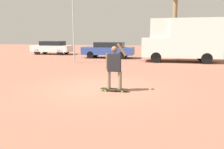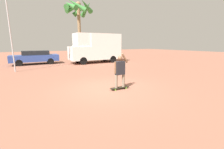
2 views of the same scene
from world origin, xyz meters
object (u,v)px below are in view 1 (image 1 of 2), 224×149
Objects in this scene: person_skateboarder at (114,65)px; camper_van at (182,39)px; skateboard at (114,89)px; flagpole at (74,0)px; parked_car_blue at (108,50)px; parked_car_white at (52,47)px.

person_skateboarder is 10.47m from camper_van.
flagpole is (-4.49, 7.66, 4.36)m from skateboard.
skateboard is 9.89m from flagpole.
flagpole reaches higher than camper_van.
person_skateboarder reaches higher than parked_car_blue.
parked_car_blue is 1.08× the size of parked_car_white.
person_skateboarder reaches higher than parked_car_white.
flagpole is at bearing -110.02° from parked_car_blue.
parked_car_blue is at bearing 104.34° from skateboard.
parked_car_white is (-13.01, 4.47, -0.96)m from camper_van.
person_skateboarder is at bearing -59.62° from flagpole.
skateboard is at bearing 0.00° from person_skateboarder.
person_skateboarder reaches higher than skateboard.
flagpole reaches higher than parked_car_white.
person_skateboarder is 0.21× the size of flagpole.
parked_car_white is (-6.88, 2.68, -0.00)m from parked_car_blue.
skateboard is 10.56m from camper_van.
person_skateboarder is at bearing -75.66° from parked_car_blue.
skateboard is at bearing -107.46° from camper_van.
parked_car_white reaches higher than parked_car_blue.
camper_van is 6.46m from parked_car_blue.
parked_car_blue is (-3.00, 11.75, 0.68)m from skateboard.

